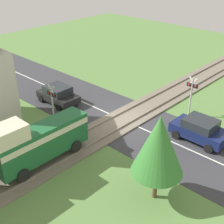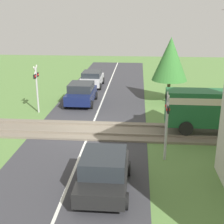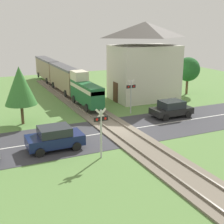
% 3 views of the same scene
% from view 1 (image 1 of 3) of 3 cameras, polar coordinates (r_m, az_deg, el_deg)
% --- Properties ---
extents(ground_plane, '(60.00, 60.00, 0.00)m').
position_cam_1_polar(ground_plane, '(23.22, 2.12, -1.54)').
color(ground_plane, '#5B8442').
extents(road_surface, '(48.00, 6.40, 0.02)m').
position_cam_1_polar(road_surface, '(23.22, 2.12, -1.52)').
color(road_surface, '#38383D').
rests_on(road_surface, ground_plane).
extents(track_bed, '(2.80, 48.00, 0.24)m').
position_cam_1_polar(track_bed, '(23.19, 2.12, -1.40)').
color(track_bed, '#756B5B').
rests_on(track_bed, ground_plane).
extents(car_near_crossing, '(3.67, 2.01, 1.54)m').
position_cam_1_polar(car_near_crossing, '(21.33, 15.74, -3.09)').
color(car_near_crossing, '#141E4C').
rests_on(car_near_crossing, ground_plane).
extents(car_far_side, '(3.62, 1.97, 1.48)m').
position_cam_1_polar(car_far_side, '(25.86, -9.84, 3.20)').
color(car_far_side, black).
rests_on(car_far_side, ground_plane).
extents(crossing_signal_west_approach, '(0.90, 0.18, 3.17)m').
position_cam_1_polar(crossing_signal_west_approach, '(23.70, 14.36, 3.68)').
color(crossing_signal_west_approach, '#B7B7B7').
rests_on(crossing_signal_west_approach, ground_plane).
extents(crossing_signal_east_approach, '(0.90, 0.18, 3.17)m').
position_cam_1_polar(crossing_signal_east_approach, '(21.99, -10.88, 2.11)').
color(crossing_signal_east_approach, '#B7B7B7').
rests_on(crossing_signal_east_approach, ground_plane).
extents(tree_roadside_hedge, '(2.59, 2.59, 4.76)m').
position_cam_1_polar(tree_roadside_hedge, '(14.88, 8.51, -6.03)').
color(tree_roadside_hedge, brown).
rests_on(tree_roadside_hedge, ground_plane).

